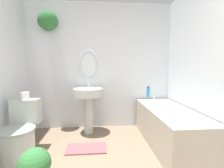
# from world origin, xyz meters

# --- Properties ---
(wall_back) EXTENTS (2.86, 0.35, 2.40)m
(wall_back) POSITION_xyz_m (-0.09, 2.64, 1.28)
(wall_back) COLOR silver
(wall_back) RESTS_ON ground_plane
(wall_right) EXTENTS (0.06, 2.75, 2.40)m
(wall_right) POSITION_xyz_m (1.40, 1.31, 1.20)
(wall_right) COLOR silver
(wall_right) RESTS_ON ground_plane
(toilet) EXTENTS (0.44, 0.61, 0.73)m
(toilet) POSITION_xyz_m (-1.09, 1.62, 0.30)
(toilet) COLOR #B2BCB2
(toilet) RESTS_ON ground_plane
(pedestal_sink) EXTENTS (0.52, 0.52, 0.91)m
(pedestal_sink) POSITION_xyz_m (-0.22, 2.33, 0.62)
(pedestal_sink) COLOR #B2BCB2
(pedestal_sink) RESTS_ON ground_plane
(bathtub) EXTENTS (0.63, 1.58, 0.63)m
(bathtub) POSITION_xyz_m (1.03, 1.79, 0.29)
(bathtub) COLOR #B2A893
(bathtub) RESTS_ON ground_plane
(shampoo_bottle) EXTENTS (0.06, 0.06, 0.20)m
(shampoo_bottle) POSITION_xyz_m (0.89, 2.42, 0.72)
(shampoo_bottle) COLOR #2D84C6
(shampoo_bottle) RESTS_ON bathtub
(bath_mat) EXTENTS (0.58, 0.32, 0.02)m
(bath_mat) POSITION_xyz_m (-0.22, 1.74, 0.01)
(bath_mat) COLOR #934C51
(bath_mat) RESTS_ON ground_plane
(toilet_paper_roll) EXTENTS (0.11, 0.11, 0.10)m
(toilet_paper_roll) POSITION_xyz_m (-1.09, 1.84, 0.78)
(toilet_paper_roll) COLOR white
(toilet_paper_roll) RESTS_ON toilet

